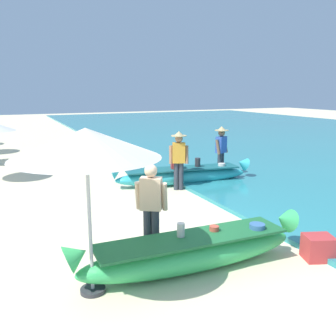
# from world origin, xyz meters

# --- Properties ---
(ground_plane) EXTENTS (80.00, 80.00, 0.00)m
(ground_plane) POSITION_xyz_m (0.00, 0.00, 0.00)
(ground_plane) COLOR beige
(boat_green_foreground) EXTENTS (4.05, 0.79, 0.84)m
(boat_green_foreground) POSITION_xyz_m (-0.04, -1.27, 0.31)
(boat_green_foreground) COLOR #38B760
(boat_green_foreground) RESTS_ON ground
(boat_cyan_midground) EXTENTS (4.46, 1.26, 0.79)m
(boat_cyan_midground) POSITION_xyz_m (2.28, 3.65, 0.29)
(boat_cyan_midground) COLOR #33B2BC
(boat_cyan_midground) RESTS_ON ground
(person_vendor_hatted) EXTENTS (0.58, 0.44, 1.70)m
(person_vendor_hatted) POSITION_xyz_m (1.89, 3.14, 0.98)
(person_vendor_hatted) COLOR #333842
(person_vendor_hatted) RESTS_ON ground
(person_tourist_customer) EXTENTS (0.57, 0.46, 1.63)m
(person_tourist_customer) POSITION_xyz_m (-0.45, -0.51, 0.92)
(person_tourist_customer) COLOR #333842
(person_tourist_customer) RESTS_ON ground
(person_vendor_assistant) EXTENTS (0.58, 0.44, 1.70)m
(person_vendor_assistant) POSITION_xyz_m (3.77, 3.84, 0.99)
(person_vendor_assistant) COLOR #333842
(person_vendor_assistant) RESTS_ON ground
(patio_umbrella_large) EXTENTS (2.00, 2.00, 2.36)m
(patio_umbrella_large) POSITION_xyz_m (-1.67, -1.26, 2.15)
(patio_umbrella_large) COLOR #B7B7BC
(patio_umbrella_large) RESTS_ON ground
(cooler_box) EXTENTS (0.59, 0.54, 0.42)m
(cooler_box) POSITION_xyz_m (2.08, -1.84, 0.21)
(cooler_box) COLOR #C63838
(cooler_box) RESTS_ON ground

